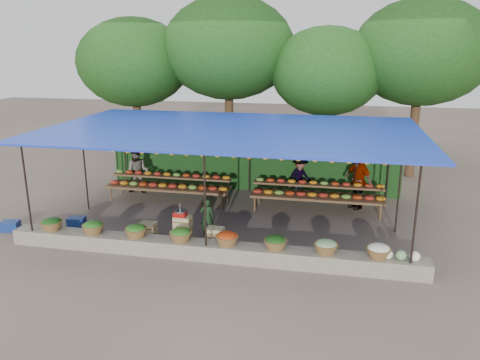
% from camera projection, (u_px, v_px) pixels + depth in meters
% --- Properties ---
extents(ground, '(60.00, 60.00, 0.00)m').
position_uv_depth(ground, '(232.00, 219.00, 14.34)').
color(ground, brown).
rests_on(ground, ground).
extents(stone_curb, '(10.60, 0.55, 0.40)m').
position_uv_depth(stone_curb, '(208.00, 250.00, 11.70)').
color(stone_curb, '#6B6656').
rests_on(stone_curb, ground).
extents(stall_canopy, '(10.80, 6.60, 2.82)m').
position_uv_depth(stall_canopy, '(232.00, 133.00, 13.66)').
color(stall_canopy, black).
rests_on(stall_canopy, ground).
extents(produce_baskets, '(8.98, 0.58, 0.34)m').
position_uv_depth(produce_baskets, '(204.00, 237.00, 11.62)').
color(produce_baskets, brown).
rests_on(produce_baskets, stone_curb).
extents(netting_backdrop, '(10.60, 0.06, 2.50)m').
position_uv_depth(netting_backdrop, '(251.00, 157.00, 16.96)').
color(netting_backdrop, '#184318').
rests_on(netting_backdrop, ground).
extents(tree_row, '(16.51, 5.50, 7.12)m').
position_uv_depth(tree_row, '(277.00, 57.00, 18.67)').
color(tree_row, '#3D2716').
rests_on(tree_row, ground).
extents(fruit_table_left, '(4.21, 0.95, 0.93)m').
position_uv_depth(fruit_table_left, '(169.00, 184.00, 15.93)').
color(fruit_table_left, '#4F2E1F').
rests_on(fruit_table_left, ground).
extents(fruit_table_right, '(4.21, 0.95, 0.93)m').
position_uv_depth(fruit_table_right, '(317.00, 193.00, 14.96)').
color(fruit_table_right, '#4F2E1F').
rests_on(fruit_table_right, ground).
extents(crate_counter, '(2.36, 0.35, 0.77)m').
position_uv_depth(crate_counter, '(182.00, 232.00, 12.55)').
color(crate_counter, tan).
rests_on(crate_counter, ground).
extents(weighing_scale, '(0.35, 0.35, 0.37)m').
position_uv_depth(weighing_scale, '(180.00, 213.00, 12.41)').
color(weighing_scale, '#AB110D').
rests_on(weighing_scale, crate_counter).
extents(vendor_seated, '(0.43, 0.32, 1.07)m').
position_uv_depth(vendor_seated, '(207.00, 217.00, 13.02)').
color(vendor_seated, '#173317').
rests_on(vendor_seated, ground).
extents(customer_left, '(0.83, 0.67, 1.62)m').
position_uv_depth(customer_left, '(138.00, 171.00, 16.71)').
color(customer_left, slate).
rests_on(customer_left, ground).
extents(customer_mid, '(1.08, 1.06, 1.48)m').
position_uv_depth(customer_mid, '(300.00, 177.00, 16.19)').
color(customer_mid, slate).
rests_on(customer_mid, ground).
extents(customer_right, '(1.10, 1.11, 1.88)m').
position_uv_depth(customer_right, '(358.00, 180.00, 15.14)').
color(customer_right, slate).
rests_on(customer_right, ground).
extents(blue_crate_front, '(0.55, 0.45, 0.29)m').
position_uv_depth(blue_crate_front, '(10.00, 226.00, 13.44)').
color(blue_crate_front, navy).
rests_on(blue_crate_front, ground).
extents(blue_crate_back, '(0.54, 0.43, 0.29)m').
position_uv_depth(blue_crate_back, '(77.00, 222.00, 13.74)').
color(blue_crate_back, navy).
rests_on(blue_crate_back, ground).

